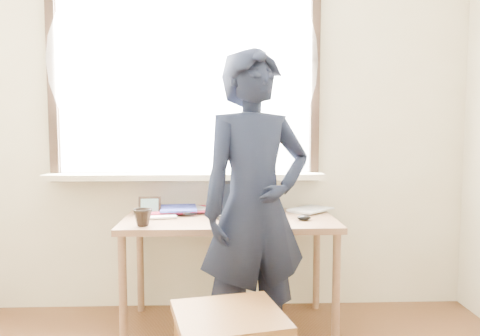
{
  "coord_description": "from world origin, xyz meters",
  "views": [
    {
      "loc": [
        0.05,
        -1.23,
        1.27
      ],
      "look_at": [
        0.13,
        0.95,
        1.07
      ],
      "focal_mm": 35.0,
      "sensor_mm": 36.0,
      "label": 1
    }
  ],
  "objects_px": {
    "laptop": "(244,210)",
    "person": "(255,209)",
    "mug_dark": "(143,217)",
    "desk": "(230,229)",
    "work_chair": "(229,329)",
    "mug_white": "(215,207)"
  },
  "relations": [
    {
      "from": "person",
      "to": "laptop",
      "type": "bearing_deg",
      "value": 75.81
    },
    {
      "from": "work_chair",
      "to": "desk",
      "type": "bearing_deg",
      "value": 88.96
    },
    {
      "from": "person",
      "to": "mug_white",
      "type": "bearing_deg",
      "value": 91.59
    },
    {
      "from": "work_chair",
      "to": "person",
      "type": "bearing_deg",
      "value": 73.03
    },
    {
      "from": "mug_white",
      "to": "work_chair",
      "type": "relative_size",
      "value": 0.22
    },
    {
      "from": "desk",
      "to": "mug_dark",
      "type": "height_order",
      "value": "mug_dark"
    },
    {
      "from": "laptop",
      "to": "work_chair",
      "type": "relative_size",
      "value": 0.74
    },
    {
      "from": "laptop",
      "to": "person",
      "type": "relative_size",
      "value": 0.24
    },
    {
      "from": "desk",
      "to": "mug_dark",
      "type": "xyz_separation_m",
      "value": [
        -0.5,
        -0.22,
        0.12
      ]
    },
    {
      "from": "mug_dark",
      "to": "work_chair",
      "type": "relative_size",
      "value": 0.2
    },
    {
      "from": "desk",
      "to": "work_chair",
      "type": "distance_m",
      "value": 0.94
    },
    {
      "from": "work_chair",
      "to": "laptop",
      "type": "bearing_deg",
      "value": 83.06
    },
    {
      "from": "work_chair",
      "to": "mug_white",
      "type": "bearing_deg",
      "value": 94.14
    },
    {
      "from": "mug_white",
      "to": "person",
      "type": "bearing_deg",
      "value": -68.9
    },
    {
      "from": "mug_white",
      "to": "mug_dark",
      "type": "height_order",
      "value": "mug_dark"
    },
    {
      "from": "desk",
      "to": "person",
      "type": "distance_m",
      "value": 0.5
    },
    {
      "from": "laptop",
      "to": "person",
      "type": "distance_m",
      "value": 0.42
    },
    {
      "from": "mug_white",
      "to": "work_chair",
      "type": "distance_m",
      "value": 1.11
    },
    {
      "from": "desk",
      "to": "mug_white",
      "type": "distance_m",
      "value": 0.2
    },
    {
      "from": "laptop",
      "to": "mug_white",
      "type": "height_order",
      "value": "laptop"
    },
    {
      "from": "desk",
      "to": "work_chair",
      "type": "relative_size",
      "value": 2.42
    },
    {
      "from": "laptop",
      "to": "mug_dark",
      "type": "bearing_deg",
      "value": -162.48
    }
  ]
}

